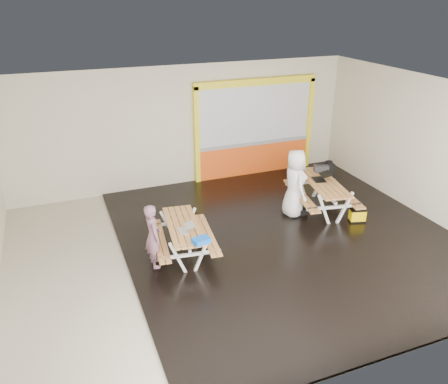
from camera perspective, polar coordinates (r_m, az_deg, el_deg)
name	(u,v)px	position (r m, az deg, el deg)	size (l,w,h in m)	color
room	(240,176)	(9.52, 1.98, 2.05)	(10.02, 8.02, 3.52)	beige
deck	(287,236)	(10.79, 7.99, -5.56)	(7.50, 7.98, 0.05)	black
kiosk	(255,130)	(13.87, 3.93, 7.83)	(3.88, 0.16, 3.00)	#FA5817
picnic_table_left	(184,232)	(9.76, -5.15, -5.08)	(1.49, 2.02, 0.75)	#B67E47
picnic_table_right	(322,189)	(11.93, 12.35, 0.42)	(1.77, 2.32, 0.84)	#B67E47
person_left	(153,236)	(9.27, -8.99, -5.51)	(0.50, 0.33, 1.38)	#774F61
person_right	(295,184)	(11.49, 8.94, 1.06)	(0.87, 0.57, 1.78)	white
laptop_left	(186,229)	(9.43, -4.86, -4.65)	(0.34, 0.31, 0.14)	silver
laptop_right	(321,178)	(11.94, 12.22, 1.80)	(0.52, 0.48, 0.19)	black
blue_pouch	(201,240)	(8.98, -2.90, -6.15)	(0.34, 0.24, 0.10)	blue
toolbox	(321,168)	(12.49, 12.21, 2.93)	(0.43, 0.32, 0.22)	black
backpack	(328,170)	(12.86, 13.05, 2.69)	(0.34, 0.25, 0.52)	black
dark_case	(297,211)	(11.78, 9.26, -2.36)	(0.45, 0.34, 0.17)	black
fluke_bag	(357,215)	(11.71, 16.53, -2.83)	(0.45, 0.35, 0.34)	black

